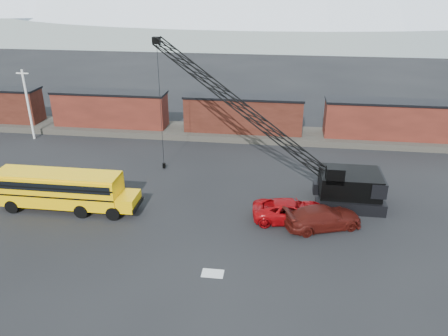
# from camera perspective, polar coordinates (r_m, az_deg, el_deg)

# --- Properties ---
(ground) EXTENTS (160.00, 160.00, 0.00)m
(ground) POSITION_cam_1_polar(r_m,az_deg,el_deg) (31.98, -1.25, -9.20)
(ground) COLOR black
(ground) RESTS_ON ground
(gravel_berm) EXTENTS (120.00, 5.00, 0.70)m
(gravel_berm) POSITION_cam_1_polar(r_m,az_deg,el_deg) (51.56, 2.49, 4.52)
(gravel_berm) COLOR #47423A
(gravel_berm) RESTS_ON ground
(boxcar_west_near) EXTENTS (13.70, 3.10, 4.17)m
(boxcar_west_near) POSITION_cam_1_polar(r_m,az_deg,el_deg) (54.52, -14.60, 7.52)
(boxcar_west_near) COLOR #421912
(boxcar_west_near) RESTS_ON gravel_berm
(boxcar_mid) EXTENTS (13.70, 3.10, 4.17)m
(boxcar_mid) POSITION_cam_1_polar(r_m,az_deg,el_deg) (50.80, 2.54, 7.09)
(boxcar_mid) COLOR #4D1E15
(boxcar_mid) RESTS_ON gravel_berm
(boxcar_east_near) EXTENTS (13.70, 3.10, 4.17)m
(boxcar_east_near) POSITION_cam_1_polar(r_m,az_deg,el_deg) (51.97, 20.48, 5.97)
(boxcar_east_near) COLOR #421912
(boxcar_east_near) RESTS_ON gravel_berm
(utility_pole) EXTENTS (1.40, 0.24, 8.00)m
(utility_pole) POSITION_cam_1_polar(r_m,az_deg,el_deg) (54.31, -24.22, 7.64)
(utility_pole) COLOR silver
(utility_pole) RESTS_ON ground
(snow_patch) EXTENTS (1.40, 0.90, 0.02)m
(snow_patch) POSITION_cam_1_polar(r_m,az_deg,el_deg) (28.69, -1.49, -13.60)
(snow_patch) COLOR silver
(snow_patch) RESTS_ON ground
(school_bus) EXTENTS (11.65, 2.65, 3.19)m
(school_bus) POSITION_cam_1_polar(r_m,az_deg,el_deg) (37.19, -20.25, -2.61)
(school_bus) COLOR #FFBB05
(school_bus) RESTS_ON ground
(red_pickup) EXTENTS (6.17, 3.29, 1.65)m
(red_pickup) POSITION_cam_1_polar(r_m,az_deg,el_deg) (34.14, 8.76, -5.57)
(red_pickup) COLOR #9E070B
(red_pickup) RESTS_ON ground
(maroon_suv) EXTENTS (6.35, 4.32, 1.71)m
(maroon_suv) POSITION_cam_1_polar(r_m,az_deg,el_deg) (33.68, 12.80, -6.31)
(maroon_suv) COLOR #47110C
(maroon_suv) RESTS_ON ground
(crawler_crane) EXTENTS (20.22, 7.46, 12.75)m
(crawler_crane) POSITION_cam_1_polar(r_m,az_deg,el_deg) (37.26, 2.48, 7.80)
(crawler_crane) COLOR black
(crawler_crane) RESTS_ON ground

